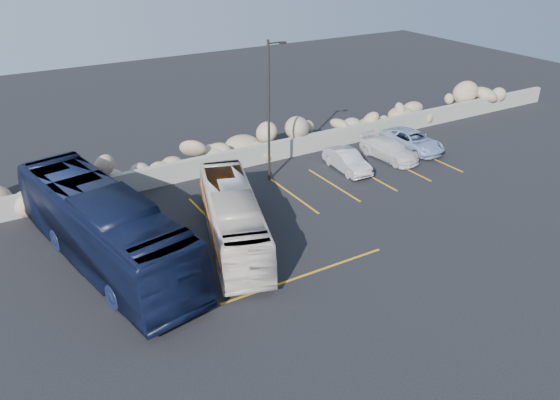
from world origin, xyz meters
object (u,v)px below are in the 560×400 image
car_b (347,161)px  car_c (389,150)px  car_d (412,141)px  tour_coach (104,227)px  vintage_bus (233,218)px  lamppost (270,108)px

car_b → car_c: 3.43m
car_c → car_d: (2.32, 0.39, 0.02)m
car_b → car_d: bearing=9.6°
tour_coach → car_d: 21.18m
car_b → car_c: (3.42, 0.15, -0.01)m
vintage_bus → car_c: vintage_bus is taller
car_c → car_d: car_d is taller
car_c → car_d: size_ratio=0.93×
tour_coach → vintage_bus: bearing=-23.7°
tour_coach → car_d: bearing=-1.6°
vintage_bus → car_b: vintage_bus is taller
lamppost → car_b: size_ratio=2.12×
car_b → tour_coach: bearing=-165.2°
vintage_bus → tour_coach: size_ratio=0.74×
vintage_bus → car_b: (9.64, 4.08, -0.66)m
vintage_bus → tour_coach: (-5.50, 1.27, 0.44)m
tour_coach → lamppost: bearing=10.2°
tour_coach → car_c: 18.83m
lamppost → car_c: (8.10, -1.03, -3.68)m
lamppost → car_d: bearing=-3.6°
vintage_bus → car_c: bearing=35.8°
vintage_bus → car_d: (15.38, 4.62, -0.64)m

